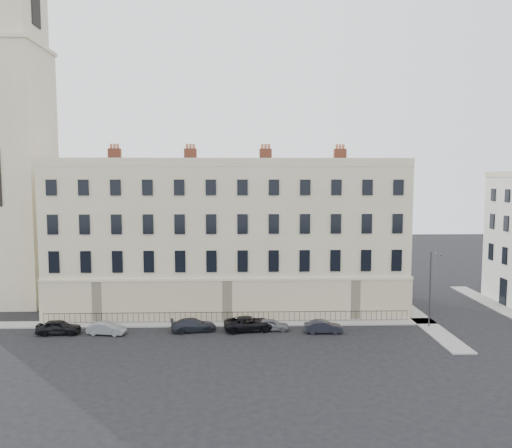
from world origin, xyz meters
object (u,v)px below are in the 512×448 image
object	(u,v)px
car_d	(249,324)
streetlamp	(431,286)
car_a	(59,327)
car_f	(323,327)
car_c	(193,325)
car_b	(107,328)
car_e	(272,325)

from	to	relation	value
car_d	streetlamp	distance (m)	17.16
car_a	car_d	distance (m)	17.00
car_d	car_f	bearing A→B (deg)	-106.10
car_c	streetlamp	distance (m)	22.17
car_c	car_f	distance (m)	11.77
streetlamp	car_a	bearing A→B (deg)	-159.20
car_c	car_d	size ratio (longest dim) A/B	0.88
car_b	car_e	bearing A→B (deg)	-78.19
car_a	streetlamp	bearing A→B (deg)	-90.72
car_a	car_c	distance (m)	11.93
car_b	car_c	world-z (taller)	car_c
car_e	car_f	world-z (taller)	car_f
car_c	car_e	world-z (taller)	car_c
car_b	car_c	xyz separation A→B (m)	(7.63, 0.68, 0.04)
car_e	streetlamp	distance (m)	15.18
car_b	car_e	distance (m)	14.78
car_c	car_e	size ratio (longest dim) A/B	1.30
car_d	car_f	distance (m)	6.73
car_e	car_f	size ratio (longest dim) A/B	0.92
car_a	car_e	distance (m)	19.05
car_a	car_b	distance (m)	4.29
car_d	streetlamp	bearing A→B (deg)	-97.04
car_b	car_d	size ratio (longest dim) A/B	0.73
car_b	car_d	xyz separation A→B (m)	(12.71, 0.79, 0.09)
car_c	car_f	xyz separation A→B (m)	(11.74, -0.80, -0.03)
car_f	car_a	bearing A→B (deg)	90.85
car_b	car_a	bearing A→B (deg)	96.24
car_a	streetlamp	distance (m)	34.00
car_f	streetlamp	distance (m)	10.79
car_a	car_b	xyz separation A→B (m)	(4.29, -0.21, -0.10)
car_c	car_f	world-z (taller)	car_c
car_b	car_c	distance (m)	7.66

